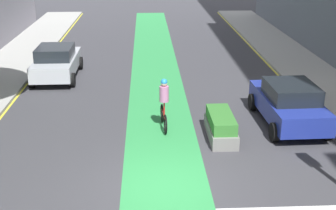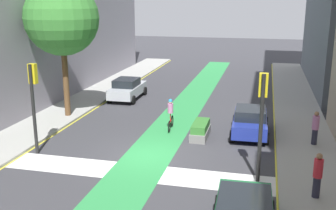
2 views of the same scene
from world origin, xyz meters
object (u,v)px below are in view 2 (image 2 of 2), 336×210
car_blue_right_far (250,121)px  pedestrian_sidewalk_right_a (315,128)px  car_silver_left_far (127,89)px  pedestrian_sidewalk_right_b (318,175)px  traffic_signal_near_left (33,92)px  cyclist_in_lane (171,114)px  traffic_signal_near_right (262,107)px  median_planter (200,130)px  street_tree_near (62,19)px

car_blue_right_far → pedestrian_sidewalk_right_a: 3.50m
car_silver_left_far → pedestrian_sidewalk_right_b: pedestrian_sidewalk_right_b is taller
car_blue_right_far → traffic_signal_near_left: bearing=-152.7°
cyclist_in_lane → pedestrian_sidewalk_right_b: pedestrian_sidewalk_right_b is taller
pedestrian_sidewalk_right_a → pedestrian_sidewalk_right_b: pedestrian_sidewalk_right_b is taller
car_silver_left_far → pedestrian_sidewalk_right_a: pedestrian_sidewalk_right_a is taller
traffic_signal_near_right → car_blue_right_far: size_ratio=1.07×
car_blue_right_far → median_planter: 2.83m
street_tree_near → median_planter: bearing=-11.4°
cyclist_in_lane → median_planter: cyclist_in_lane is taller
car_blue_right_far → median_planter: bearing=-157.7°
car_blue_right_far → street_tree_near: size_ratio=0.51×
traffic_signal_near_right → traffic_signal_near_left: size_ratio=1.03×
car_silver_left_far → pedestrian_sidewalk_right_b: (12.06, -13.30, 0.24)m
car_silver_left_far → street_tree_near: (-2.09, -5.48, 5.37)m
pedestrian_sidewalk_right_a → car_blue_right_far: bearing=160.2°
traffic_signal_near_left → pedestrian_sidewalk_right_a: size_ratio=2.53×
cyclist_in_lane → median_planter: 2.14m
cyclist_in_lane → pedestrian_sidewalk_right_a: pedestrian_sidewalk_right_a is taller
car_blue_right_far → median_planter: car_blue_right_far is taller
cyclist_in_lane → median_planter: (1.87, -0.86, -0.57)m
pedestrian_sidewalk_right_a → car_silver_left_far: bearing=149.6°
traffic_signal_near_right → car_blue_right_far: (-0.60, 5.80, -2.36)m
cyclist_in_lane → pedestrian_sidewalk_right_a: 7.81m
traffic_signal_near_right → traffic_signal_near_left: (-10.61, 0.65, -0.08)m
traffic_signal_near_right → pedestrian_sidewalk_right_b: 3.29m
pedestrian_sidewalk_right_a → median_planter: bearing=178.9°
pedestrian_sidewalk_right_a → traffic_signal_near_right: bearing=-120.1°
traffic_signal_near_right → car_silver_left_far: (-9.91, 11.99, -2.36)m
pedestrian_sidewalk_right_b → street_tree_near: size_ratio=0.21×
pedestrian_sidewalk_right_b → median_planter: pedestrian_sidewalk_right_b is taller
traffic_signal_near_left → pedestrian_sidewalk_right_a: (13.28, 3.97, -2.04)m
pedestrian_sidewalk_right_b → traffic_signal_near_left: bearing=171.3°
car_silver_left_far → cyclist_in_lane: (4.83, -6.40, 0.17)m
car_silver_left_far → car_blue_right_far: same height
car_silver_left_far → street_tree_near: size_ratio=0.51×
pedestrian_sidewalk_right_a → pedestrian_sidewalk_right_b: bearing=-95.0°
pedestrian_sidewalk_right_b → median_planter: 8.10m
car_blue_right_far → cyclist_in_lane: 4.48m
pedestrian_sidewalk_right_a → pedestrian_sidewalk_right_b: size_ratio=0.99×
car_blue_right_far → street_tree_near: bearing=176.4°
traffic_signal_near_right → car_silver_left_far: traffic_signal_near_right is taller
car_blue_right_far → pedestrian_sidewalk_right_b: bearing=-68.8°
traffic_signal_near_left → car_blue_right_far: traffic_signal_near_left is taller
traffic_signal_near_right → cyclist_in_lane: bearing=132.2°
traffic_signal_near_right → median_planter: size_ratio=2.03×
traffic_signal_near_left → car_blue_right_far: bearing=27.3°
traffic_signal_near_left → cyclist_in_lane: bearing=41.8°
traffic_signal_near_right → traffic_signal_near_left: bearing=176.5°
car_silver_left_far → median_planter: size_ratio=1.89×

